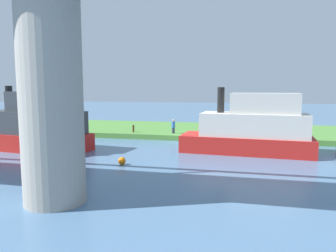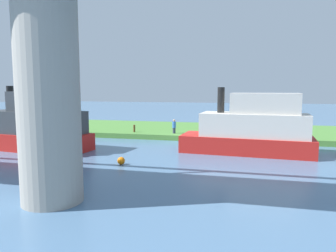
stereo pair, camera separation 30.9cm
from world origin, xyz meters
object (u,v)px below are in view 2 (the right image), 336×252
skiff_small (47,135)px  motorboat_white (251,129)px  houseboat_blue (34,126)px  bridge_pylon (48,92)px  marker_buoy (121,161)px  person_on_bank (174,126)px  mooring_post (134,128)px

skiff_small → motorboat_white: bearing=174.3°
motorboat_white → houseboat_blue: (17.04, 2.61, 0.04)m
bridge_pylon → marker_buoy: size_ratio=19.10×
person_on_bank → motorboat_white: (-7.27, 5.69, 0.66)m
person_on_bank → skiff_small: 12.27m
bridge_pylon → person_on_bank: bearing=-93.9°
person_on_bank → motorboat_white: 9.26m
motorboat_white → skiff_small: motorboat_white is taller
motorboat_white → houseboat_blue: 17.24m
skiff_small → houseboat_blue: bearing=112.7°
mooring_post → skiff_small: (7.50, 3.75, -0.36)m
houseboat_blue → marker_buoy: houseboat_blue is taller
person_on_bank → marker_buoy: 11.62m
mooring_post → bridge_pylon: bearing=98.8°
mooring_post → motorboat_white: size_ratio=0.07×
skiff_small → person_on_bank: bearing=-161.9°
bridge_pylon → motorboat_white: (-8.55, -12.98, -2.91)m
marker_buoy → motorboat_white: bearing=-144.5°
bridge_pylon → mooring_post: (2.88, -18.61, -3.91)m
person_on_bank → marker_buoy: (0.95, 11.54, -0.95)m
motorboat_white → marker_buoy: size_ratio=20.08×
mooring_post → marker_buoy: mooring_post is taller
bridge_pylon → houseboat_blue: bearing=-50.7°
mooring_post → houseboat_blue: houseboat_blue is taller
bridge_pylon → motorboat_white: bridge_pylon is taller
bridge_pylon → marker_buoy: bearing=-92.6°
houseboat_blue → bridge_pylon: bearing=129.3°
person_on_bank → marker_buoy: bearing=85.3°
person_on_bank → skiff_small: size_ratio=0.32×
houseboat_blue → skiff_small: 5.07m
houseboat_blue → motorboat_white: bearing=-171.3°
mooring_post → skiff_small: size_ratio=0.17×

